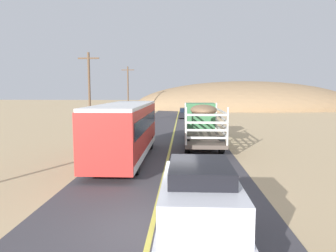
% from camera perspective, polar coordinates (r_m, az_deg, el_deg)
% --- Properties ---
extents(ground_plane, '(240.00, 240.00, 0.00)m').
position_cam_1_polar(ground_plane, '(9.45, -3.06, -18.51)').
color(ground_plane, tan).
extents(road_surface, '(8.00, 120.00, 0.02)m').
position_cam_1_polar(road_surface, '(9.44, -3.06, -18.46)').
color(road_surface, '#423F44').
rests_on(road_surface, ground).
extents(road_centre_line, '(0.16, 117.60, 0.00)m').
position_cam_1_polar(road_centre_line, '(9.44, -3.06, -18.39)').
color(road_centre_line, '#D8CC4C').
rests_on(road_centre_line, road_surface).
extents(suv_near, '(1.90, 4.62, 2.29)m').
position_cam_1_polar(suv_near, '(7.73, 5.79, -15.10)').
color(suv_near, silver).
rests_on(suv_near, road_surface).
extents(livestock_truck, '(2.53, 9.70, 3.02)m').
position_cam_1_polar(livestock_truck, '(24.37, 5.99, 1.31)').
color(livestock_truck, '#3F7F4C').
rests_on(livestock_truck, road_surface).
extents(bus, '(2.54, 10.00, 3.21)m').
position_cam_1_polar(bus, '(18.09, -7.81, -0.67)').
color(bus, red).
rests_on(bus, road_surface).
extents(car_far, '(1.80, 4.40, 1.46)m').
position_cam_1_polar(car_far, '(45.33, 3.16, 2.35)').
color(car_far, black).
rests_on(car_far, road_surface).
extents(power_pole_mid, '(2.20, 0.24, 7.87)m').
position_cam_1_polar(power_pole_mid, '(33.68, -14.16, 6.73)').
color(power_pole_mid, brown).
rests_on(power_pole_mid, ground).
extents(power_pole_far, '(2.20, 0.24, 8.13)m').
position_cam_1_polar(power_pole_far, '(55.86, -7.31, 6.86)').
color(power_pole_far, brown).
rests_on(power_pole_far, ground).
extents(distant_hill, '(49.02, 24.95, 11.93)m').
position_cam_1_polar(distant_hill, '(70.89, 13.74, 3.12)').
color(distant_hill, '#957553').
rests_on(distant_hill, ground).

